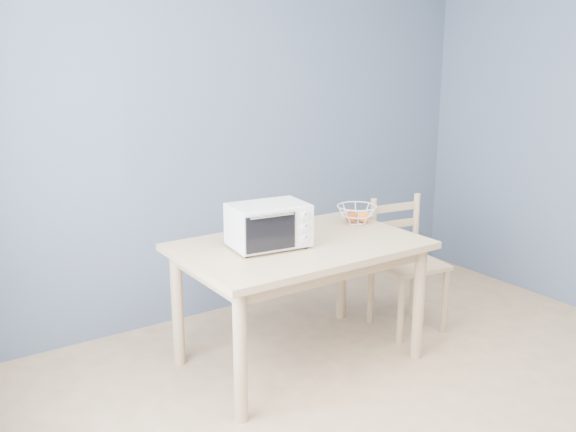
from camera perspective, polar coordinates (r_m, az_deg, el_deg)
room at (r=2.82m, az=19.00°, el=2.73°), size 4.01×4.51×2.61m
dining_table at (r=3.76m, az=1.03°, el=-3.88°), size 1.40×0.90×0.75m
toaster_oven at (r=3.60m, az=-1.98°, el=-0.82°), size 0.46×0.35×0.25m
fruit_basket at (r=4.15m, az=6.09°, el=0.16°), size 0.30×0.30×0.12m
dining_chair at (r=4.39m, az=10.35°, el=-4.29°), size 0.47×0.47×0.88m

